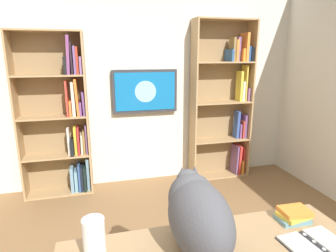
% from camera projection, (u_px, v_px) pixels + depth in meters
% --- Properties ---
extents(wall_back, '(4.52, 0.06, 2.70)m').
position_uv_depth(wall_back, '(140.00, 86.00, 3.82)').
color(wall_back, silver).
rests_on(wall_back, ground).
extents(bookshelf_left, '(0.86, 0.28, 2.22)m').
position_uv_depth(bookshelf_left, '(226.00, 101.00, 4.02)').
color(bookshelf_left, tan).
rests_on(bookshelf_left, ground).
extents(bookshelf_right, '(0.83, 0.28, 2.04)m').
position_uv_depth(bookshelf_right, '(63.00, 120.00, 3.51)').
color(bookshelf_right, tan).
rests_on(bookshelf_right, ground).
extents(wall_mounted_tv, '(0.87, 0.07, 0.57)m').
position_uv_depth(wall_mounted_tv, '(145.00, 91.00, 3.77)').
color(wall_mounted_tv, '#333338').
extents(cat, '(0.30, 0.69, 0.40)m').
position_uv_depth(cat, '(197.00, 212.00, 1.47)').
color(cat, '#4C4C51').
rests_on(cat, desk).
extents(open_binder, '(0.35, 0.25, 0.02)m').
position_uv_depth(open_binder, '(314.00, 243.00, 1.53)').
color(open_binder, '#26262B').
rests_on(open_binder, desk).
extents(paper_towel_roll, '(0.11, 0.11, 0.23)m').
position_uv_depth(paper_towel_roll, '(94.00, 240.00, 1.39)').
color(paper_towel_roll, white).
rests_on(paper_towel_roll, desk).
extents(coffee_mug, '(0.08, 0.08, 0.10)m').
position_uv_depth(coffee_mug, '(222.00, 222.00, 1.65)').
color(coffee_mug, white).
rests_on(coffee_mug, desk).
extents(desk_book_stack, '(0.20, 0.16, 0.08)m').
position_uv_depth(desk_book_stack, '(294.00, 215.00, 1.74)').
color(desk_book_stack, '#6699A8').
rests_on(desk_book_stack, desk).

